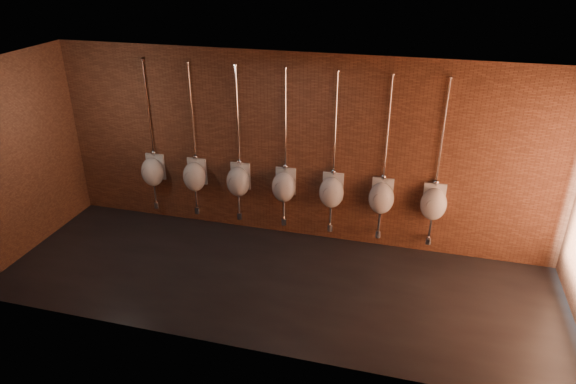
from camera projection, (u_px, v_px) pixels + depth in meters
The scene contains 9 objects.
ground at pixel (275, 281), 7.89m from camera, with size 8.50×8.50×0.00m, color black.
room_shell at pixel (273, 160), 7.01m from camera, with size 8.54×3.04×3.22m.
urinal_0 at pixel (153, 171), 9.27m from camera, with size 0.42×0.37×2.72m.
urinal_1 at pixel (195, 176), 9.07m from camera, with size 0.42×0.37×2.72m.
urinal_2 at pixel (238, 181), 8.88m from camera, with size 0.42×0.37×2.72m.
urinal_3 at pixel (284, 186), 8.69m from camera, with size 0.42×0.37×2.72m.
urinal_4 at pixel (332, 192), 8.50m from camera, with size 0.42×0.37×2.72m.
urinal_5 at pixel (381, 197), 8.31m from camera, with size 0.42×0.37×2.72m.
urinal_6 at pixel (434, 203), 8.12m from camera, with size 0.42×0.37×2.72m.
Camera 1 is at (1.87, -6.23, 4.68)m, focal length 32.00 mm.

